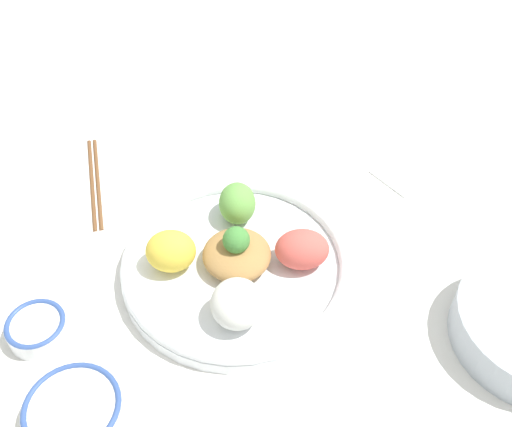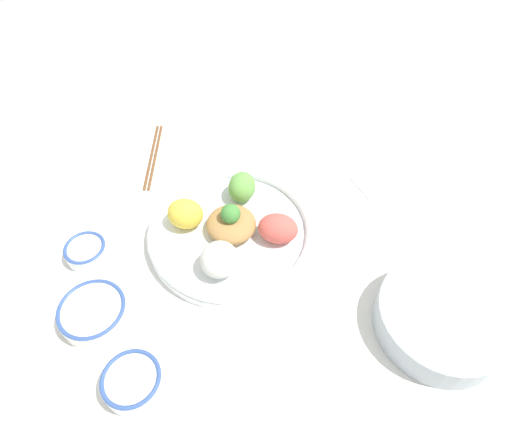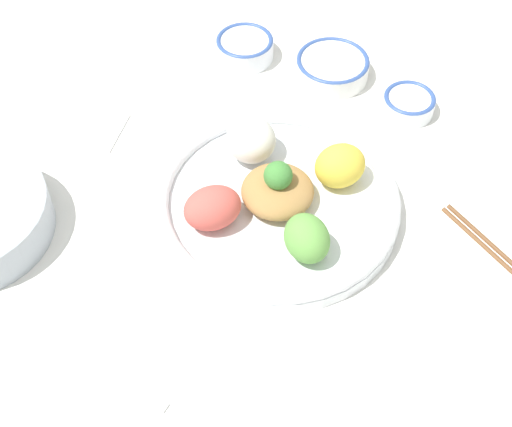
% 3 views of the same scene
% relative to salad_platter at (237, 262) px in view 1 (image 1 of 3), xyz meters
% --- Properties ---
extents(ground_plane, '(2.40, 2.40, 0.00)m').
position_rel_salad_platter_xyz_m(ground_plane, '(0.03, 0.01, -0.03)').
color(ground_plane, white).
extents(salad_platter, '(0.34, 0.34, 0.09)m').
position_rel_salad_platter_xyz_m(salad_platter, '(0.00, 0.00, 0.00)').
color(salad_platter, white).
rests_on(salad_platter, ground_plane).
extents(sauce_bowl_red, '(0.08, 0.08, 0.03)m').
position_rel_salad_platter_xyz_m(sauce_bowl_red, '(-0.29, -0.01, -0.01)').
color(sauce_bowl_red, white).
rests_on(sauce_bowl_red, ground_plane).
extents(rice_bowl_blue, '(0.12, 0.12, 0.04)m').
position_rel_salad_platter_xyz_m(rice_bowl_blue, '(-0.26, -0.15, -0.01)').
color(rice_bowl_blue, white).
rests_on(rice_bowl_blue, ground_plane).
extents(chopsticks_pair_near, '(0.04, 0.23, 0.01)m').
position_rel_salad_platter_xyz_m(chopsticks_pair_near, '(-0.17, 0.27, -0.02)').
color(chopsticks_pair_near, brown).
rests_on(chopsticks_pair_near, ground_plane).
extents(serving_spoon_main, '(0.12, 0.09, 0.01)m').
position_rel_salad_platter_xyz_m(serving_spoon_main, '(0.12, -0.25, -0.02)').
color(serving_spoon_main, white).
rests_on(serving_spoon_main, ground_plane).
extents(serving_spoon_extra, '(0.06, 0.13, 0.01)m').
position_rel_salad_platter_xyz_m(serving_spoon_extra, '(0.32, 0.06, -0.02)').
color(serving_spoon_extra, white).
rests_on(serving_spoon_extra, ground_plane).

